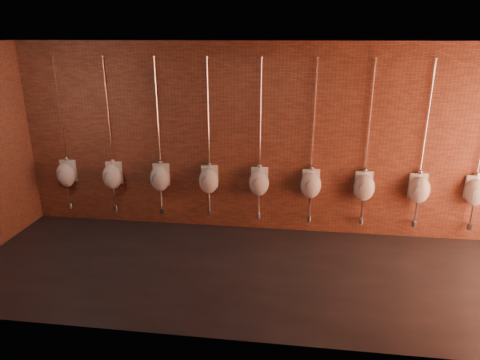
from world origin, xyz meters
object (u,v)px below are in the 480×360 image
object	(u,v)px
urinal_3	(209,180)
urinal_4	(259,182)
urinal_2	(160,178)
urinal_8	(476,191)
urinal_1	(112,176)
urinal_7	(419,189)
urinal_6	(364,186)
urinal_5	(311,184)
urinal_0	(66,174)

from	to	relation	value
urinal_3	urinal_4	distance (m)	0.87
urinal_2	urinal_8	distance (m)	5.22
urinal_1	urinal_7	bearing A→B (deg)	0.00
urinal_3	urinal_6	distance (m)	2.61
urinal_1	urinal_8	distance (m)	6.10
urinal_2	urinal_5	bearing A→B (deg)	0.00
urinal_2	urinal_6	size ratio (longest dim) A/B	1.00
urinal_0	urinal_2	distance (m)	1.74
urinal_4	urinal_0	bearing A→B (deg)	180.00
urinal_3	urinal_0	bearing A→B (deg)	180.00
urinal_2	urinal_5	size ratio (longest dim) A/B	1.00
urinal_0	urinal_4	xyz separation A→B (m)	(3.48, 0.00, 0.00)
urinal_1	urinal_3	distance (m)	1.74
urinal_6	urinal_1	bearing A→B (deg)	180.00
urinal_4	urinal_7	world-z (taller)	same
urinal_5	urinal_7	xyz separation A→B (m)	(1.74, 0.00, 0.00)
urinal_0	urinal_8	size ratio (longest dim) A/B	1.00
urinal_1	urinal_3	world-z (taller)	same
urinal_0	urinal_3	distance (m)	2.61
urinal_3	urinal_5	xyz separation A→B (m)	(1.74, 0.00, 0.00)
urinal_4	urinal_5	xyz separation A→B (m)	(0.87, 0.00, 0.00)
urinal_1	urinal_8	size ratio (longest dim) A/B	1.00
urinal_3	urinal_7	xyz separation A→B (m)	(3.48, 0.00, 0.00)
urinal_3	urinal_4	world-z (taller)	same
urinal_7	urinal_8	xyz separation A→B (m)	(0.87, 0.00, 0.00)
urinal_4	urinal_5	size ratio (longest dim) A/B	1.00
urinal_8	urinal_3	bearing A→B (deg)	180.00
urinal_4	urinal_8	bearing A→B (deg)	0.00
urinal_6	urinal_8	size ratio (longest dim) A/B	1.00
urinal_3	urinal_5	size ratio (longest dim) A/B	1.00
urinal_2	urinal_5	distance (m)	2.61
urinal_0	urinal_6	xyz separation A→B (m)	(5.22, 0.00, 0.00)
urinal_0	urinal_6	world-z (taller)	same
urinal_1	urinal_7	distance (m)	5.22
urinal_2	urinal_4	distance (m)	1.74
urinal_3	urinal_5	distance (m)	1.74
urinal_4	urinal_7	size ratio (longest dim) A/B	1.00
urinal_4	urinal_3	bearing A→B (deg)	180.00
urinal_0	urinal_2	bearing A→B (deg)	0.00
urinal_2	urinal_4	size ratio (longest dim) A/B	1.00
urinal_5	urinal_8	bearing A→B (deg)	0.00
urinal_1	urinal_5	world-z (taller)	same
urinal_1	urinal_6	world-z (taller)	same
urinal_6	urinal_5	bearing A→B (deg)	180.00
urinal_4	urinal_6	size ratio (longest dim) A/B	1.00
urinal_7	urinal_2	bearing A→B (deg)	180.00
urinal_4	urinal_8	size ratio (longest dim) A/B	1.00
urinal_2	urinal_7	bearing A→B (deg)	0.00
urinal_5	urinal_7	distance (m)	1.74
urinal_5	urinal_6	distance (m)	0.87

